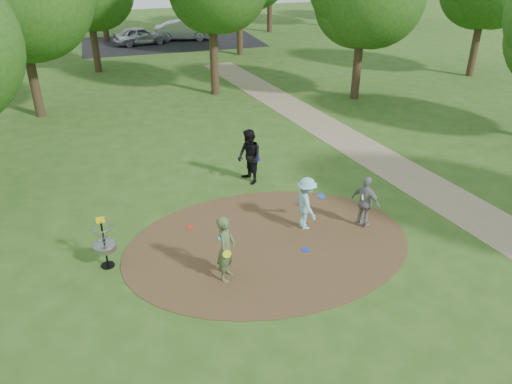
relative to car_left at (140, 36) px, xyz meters
name	(u,v)px	position (x,y,z in m)	size (l,w,h in m)	color
ground	(268,244)	(0.52, -29.79, -0.69)	(100.00, 100.00, 0.00)	#2D5119
dirt_clearing	(268,244)	(0.52, -29.79, -0.68)	(8.40, 8.40, 0.02)	#47301C
footpath	(422,184)	(7.02, -27.79, -0.69)	(2.00, 40.00, 0.01)	#8C7A5B
parking_lot	(172,42)	(2.52, 0.21, -0.69)	(14.00, 8.00, 0.01)	black
player_observer_with_disc	(226,248)	(-1.04, -30.96, 0.23)	(0.72, 0.80, 1.84)	#4F6238
player_throwing_with_disc	(306,203)	(1.87, -29.26, 0.14)	(0.95, 1.10, 1.67)	#8CCAD1
player_walking_with_disc	(249,157)	(1.16, -25.78, 0.29)	(0.94, 1.10, 1.97)	black
player_waiting_with_disc	(366,202)	(3.61, -29.73, 0.14)	(0.81, 1.05, 1.67)	gray
disc_ground_cyan	(221,239)	(-0.73, -29.15, -0.66)	(0.22, 0.22, 0.02)	#1AB1D0
disc_ground_blue	(306,250)	(1.42, -30.43, -0.66)	(0.22, 0.22, 0.02)	#0E34F1
disc_ground_red	(190,227)	(-1.49, -28.25, -0.66)	(0.22, 0.22, 0.02)	red
car_left	(140,36)	(0.00, 0.00, 0.00)	(1.64, 4.07, 1.39)	#A7A8AF
car_right	(183,31)	(3.56, 0.77, 0.06)	(1.60, 4.58, 1.51)	#A5A8AC
disc_golf_basket	(104,239)	(-3.98, -29.49, 0.18)	(0.63, 0.63, 1.54)	black
tree_ring	(248,6)	(2.80, -20.23, 4.58)	(36.81, 45.98, 9.83)	#332316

